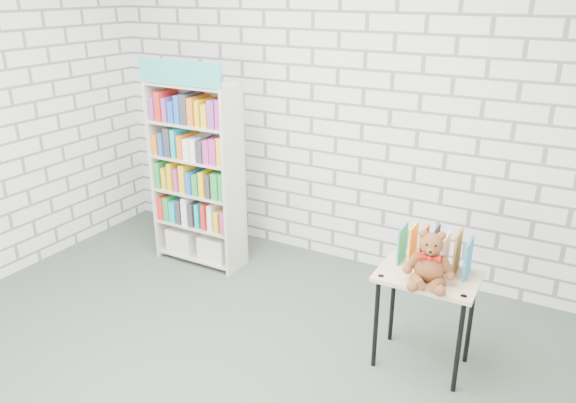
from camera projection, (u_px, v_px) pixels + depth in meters
The scene contains 6 objects.
ground at pixel (198, 380), 3.52m from camera, with size 4.50×4.50×0.00m, color #414C40.
room_shell at pixel (177, 96), 2.88m from camera, with size 4.52×4.02×2.81m.
bookshelf at pixel (198, 174), 4.78m from camera, with size 0.79×0.31×1.78m.
display_table at pixel (427, 288), 3.48m from camera, with size 0.61×0.43×0.66m.
table_books at pixel (434, 250), 3.48m from camera, with size 0.43×0.19×0.25m.
teddy_bear at pixel (430, 263), 3.31m from camera, with size 0.30×0.29×0.33m.
Camera 1 is at (1.90, -2.24, 2.32)m, focal length 35.00 mm.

